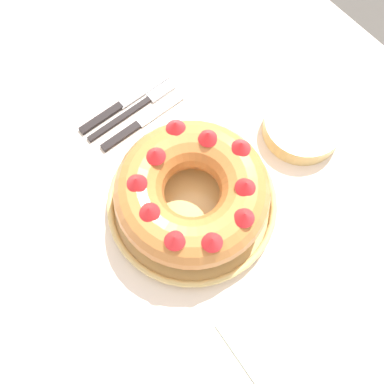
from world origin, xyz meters
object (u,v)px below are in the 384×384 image
at_px(serving_dish, 192,203).
at_px(bundt_cake, 192,192).
at_px(cake_knife, 137,125).
at_px(side_bowl, 303,126).
at_px(fork, 138,107).
at_px(napkin, 276,349).
at_px(serving_knife, 118,107).

bearing_deg(serving_dish, bundt_cake, 14.15).
relative_size(cake_knife, side_bowl, 1.28).
xyz_separation_m(fork, napkin, (0.53, -0.10, -0.00)).
xyz_separation_m(bundt_cake, napkin, (0.29, -0.05, -0.07)).
xyz_separation_m(bundt_cake, side_bowl, (0.01, 0.27, -0.05)).
xyz_separation_m(serving_dish, cake_knife, (-0.20, 0.02, -0.01)).
relative_size(serving_dish, side_bowl, 2.02).
height_order(serving_dish, serving_knife, serving_dish).
bearing_deg(cake_knife, fork, 137.43).
distance_m(serving_knife, side_bowl, 0.38).
distance_m(serving_dish, fork, 0.24).
distance_m(fork, side_bowl, 0.34).
distance_m(fork, serving_knife, 0.04).
bearing_deg(serving_dish, fork, 168.10).
height_order(fork, side_bowl, side_bowl).
relative_size(side_bowl, napkin, 0.87).
relative_size(fork, cake_knife, 1.06).
relative_size(fork, napkin, 1.19).
bearing_deg(bundt_cake, serving_dish, -165.85).
bearing_deg(bundt_cake, fork, 168.11).
bearing_deg(napkin, cake_knife, 171.31).
height_order(fork, serving_knife, serving_knife).
height_order(fork, cake_knife, cake_knife).
relative_size(bundt_cake, napkin, 1.54).
relative_size(serving_dish, napkin, 1.76).
bearing_deg(side_bowl, serving_knife, -137.54).
bearing_deg(fork, bundt_cake, -14.28).
xyz_separation_m(bundt_cake, fork, (-0.24, 0.05, -0.07)).
height_order(serving_dish, fork, serving_dish).
relative_size(serving_knife, side_bowl, 1.44).
relative_size(serving_dish, bundt_cake, 1.15).
xyz_separation_m(bundt_cake, serving_knife, (-0.26, 0.02, -0.07)).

